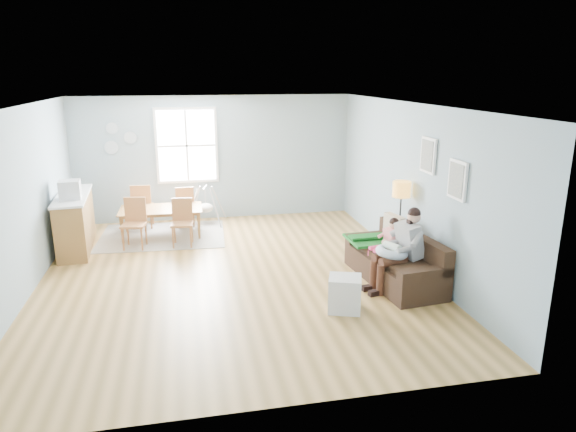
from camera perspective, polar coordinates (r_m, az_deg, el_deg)
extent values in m
cube|color=olive|center=(8.42, -6.14, -6.79)|extent=(8.40, 9.40, 0.08)
cube|color=white|center=(7.79, -6.81, 14.34)|extent=(8.40, 9.40, 0.60)
cube|color=#8AA5B5|center=(12.57, -8.45, 7.20)|extent=(8.40, 0.08, 3.90)
cube|color=#8AA5B5|center=(3.66, 0.69, -14.10)|extent=(8.40, 0.08, 3.90)
cube|color=#8AA5B5|center=(9.33, 19.98, 3.49)|extent=(0.08, 9.40, 3.90)
cube|color=white|center=(11.33, -11.20, 7.69)|extent=(1.32, 0.06, 1.62)
cube|color=white|center=(11.30, -11.19, 7.67)|extent=(1.20, 0.02, 1.50)
cube|color=white|center=(11.29, -11.19, 7.66)|extent=(1.20, 0.03, 0.04)
cube|color=white|center=(11.29, -11.19, 7.66)|extent=(0.04, 0.03, 1.50)
cube|color=white|center=(7.38, 18.32, 3.82)|extent=(0.04, 0.44, 0.54)
cube|color=#4E5F70|center=(7.37, 18.15, 3.81)|extent=(0.01, 0.36, 0.46)
cube|color=white|center=(8.13, 15.33, 6.51)|extent=(0.04, 0.44, 0.54)
cube|color=#4E5F70|center=(8.12, 15.17, 6.51)|extent=(0.01, 0.36, 0.46)
cylinder|color=#9BAEBB|center=(11.37, -18.97, 9.21)|extent=(0.24, 0.02, 0.24)
cylinder|color=#9BAEBB|center=(11.36, -17.11, 8.33)|extent=(0.26, 0.02, 0.26)
cylinder|color=#9BAEBB|center=(11.43, -19.04, 7.20)|extent=(0.28, 0.02, 0.28)
cube|color=black|center=(8.24, 11.65, -5.84)|extent=(1.02, 1.99, 0.38)
cube|color=black|center=(8.26, 13.73, -3.05)|extent=(0.39, 1.92, 0.39)
cube|color=black|center=(7.46, 15.01, -6.21)|extent=(0.84, 0.27, 0.15)
cube|color=black|center=(8.86, 9.03, -2.34)|extent=(0.84, 0.27, 0.15)
cube|color=#166021|center=(8.65, 9.61, -2.55)|extent=(0.90, 0.76, 0.04)
cube|color=tan|center=(8.60, 11.70, -1.34)|extent=(0.22, 0.46, 0.45)
cube|color=gray|center=(7.88, 13.33, -2.64)|extent=(0.39, 0.45, 0.55)
sphere|color=tan|center=(7.80, 13.83, -0.04)|extent=(0.20, 0.20, 0.20)
sphere|color=black|center=(7.79, 13.85, 0.25)|extent=(0.19, 0.19, 0.19)
cylinder|color=#3A2015|center=(7.70, 11.62, -4.96)|extent=(0.44, 0.22, 0.15)
cylinder|color=#3A2015|center=(7.86, 10.82, -4.49)|extent=(0.44, 0.22, 0.15)
cylinder|color=#3A2015|center=(7.69, 10.25, -6.97)|extent=(0.12, 0.12, 0.47)
cylinder|color=#3A2015|center=(7.85, 9.48, -6.46)|extent=(0.12, 0.12, 0.47)
cube|color=black|center=(7.74, 9.72, -8.41)|extent=(0.23, 0.13, 0.08)
cube|color=black|center=(7.89, 8.95, -7.87)|extent=(0.23, 0.13, 0.08)
torus|color=#AEC1D9|center=(7.78, 11.45, -3.95)|extent=(0.56, 0.55, 0.20)
cylinder|color=silver|center=(7.75, 11.48, -3.37)|extent=(0.23, 0.31, 0.12)
sphere|color=tan|center=(7.86, 10.73, -2.92)|extent=(0.10, 0.10, 0.10)
cube|color=silver|center=(8.27, 11.46, -2.45)|extent=(0.25, 0.28, 0.34)
sphere|color=tan|center=(8.21, 11.71, -0.89)|extent=(0.16, 0.16, 0.16)
sphere|color=black|center=(8.21, 11.72, -0.70)|extent=(0.15, 0.15, 0.15)
cylinder|color=#F23B77|center=(8.14, 10.38, -3.76)|extent=(0.29, 0.14, 0.08)
cylinder|color=#F23B77|center=(8.24, 9.88, -3.49)|extent=(0.29, 0.14, 0.08)
cylinder|color=#F23B77|center=(8.13, 9.56, -4.95)|extent=(0.07, 0.07, 0.28)
cylinder|color=#F23B77|center=(8.23, 9.07, -4.66)|extent=(0.07, 0.07, 0.28)
cylinder|color=black|center=(8.99, 12.02, -5.21)|extent=(0.25, 0.25, 0.03)
cylinder|color=black|center=(8.80, 12.25, -1.41)|extent=(0.03, 0.03, 1.27)
cylinder|color=gold|center=(8.62, 12.51, 2.93)|extent=(0.29, 0.29, 0.25)
cube|color=silver|center=(7.15, 6.32, -8.58)|extent=(0.54, 0.51, 0.49)
cube|color=black|center=(7.15, 4.75, -8.52)|extent=(0.14, 0.32, 0.39)
cube|color=gray|center=(10.60, -13.75, -2.13)|extent=(2.52, 1.97, 0.01)
imported|color=brown|center=(10.53, -13.85, -0.70)|extent=(1.62, 0.91, 0.56)
cube|color=brown|center=(9.88, -16.76, -0.96)|extent=(0.49, 0.49, 0.04)
cube|color=brown|center=(10.00, -16.61, 0.73)|extent=(0.40, 0.11, 0.46)
cylinder|color=brown|center=(9.84, -17.86, -2.50)|extent=(0.04, 0.04, 0.45)
cylinder|color=brown|center=(9.75, -15.93, -2.51)|extent=(0.04, 0.04, 0.45)
cylinder|color=brown|center=(10.15, -17.36, -1.91)|extent=(0.04, 0.04, 0.45)
cylinder|color=brown|center=(10.06, -15.49, -1.91)|extent=(0.04, 0.04, 0.45)
cube|color=brown|center=(9.80, -11.69, -0.88)|extent=(0.44, 0.44, 0.04)
cube|color=brown|center=(9.91, -11.68, 0.75)|extent=(0.38, 0.07, 0.44)
cylinder|color=brown|center=(9.72, -12.66, -2.39)|extent=(0.04, 0.04, 0.43)
cylinder|color=brown|center=(9.69, -10.74, -2.34)|extent=(0.04, 0.04, 0.43)
cylinder|color=brown|center=(10.03, -12.48, -1.82)|extent=(0.04, 0.04, 0.43)
cylinder|color=brown|center=(10.00, -10.62, -1.77)|extent=(0.04, 0.04, 0.43)
cube|color=brown|center=(11.18, -15.84, 1.05)|extent=(0.44, 0.44, 0.04)
cube|color=brown|center=(10.94, -16.05, 2.09)|extent=(0.41, 0.06, 0.47)
cylinder|color=brown|center=(11.39, -14.80, 0.19)|extent=(0.04, 0.04, 0.46)
cylinder|color=brown|center=(11.43, -16.53, 0.11)|extent=(0.04, 0.04, 0.46)
cylinder|color=brown|center=(11.06, -14.96, -0.28)|extent=(0.04, 0.04, 0.46)
cylinder|color=brown|center=(11.10, -16.74, -0.36)|extent=(0.04, 0.04, 0.46)
cube|color=brown|center=(11.11, -11.36, 1.07)|extent=(0.40, 0.40, 0.04)
cube|color=brown|center=(10.88, -11.40, 2.04)|extent=(0.38, 0.04, 0.43)
cylinder|color=brown|center=(11.32, -10.52, 0.28)|extent=(0.04, 0.04, 0.42)
cylinder|color=brown|center=(11.32, -12.14, 0.18)|extent=(0.04, 0.04, 0.42)
cylinder|color=brown|center=(11.01, -10.45, -0.15)|extent=(0.04, 0.04, 0.42)
cylinder|color=brown|center=(11.01, -12.11, -0.25)|extent=(0.04, 0.04, 0.42)
cube|color=brown|center=(10.23, -22.55, -0.67)|extent=(0.63, 1.83, 1.00)
cube|color=silver|center=(10.11, -22.85, 2.10)|extent=(0.67, 1.87, 0.04)
cube|color=silver|center=(9.73, -23.08, 2.70)|extent=(0.38, 0.36, 0.33)
cube|color=black|center=(9.75, -24.04, 2.62)|extent=(0.04, 0.27, 0.23)
cylinder|color=silver|center=(11.12, -9.24, 3.15)|extent=(0.13, 0.45, 0.04)
ellipsoid|color=silver|center=(11.22, -9.14, 0.90)|extent=(0.33, 0.33, 0.20)
cylinder|color=silver|center=(11.17, -9.19, 2.02)|extent=(0.01, 0.01, 0.36)
cylinder|color=silver|center=(11.01, -10.66, 0.88)|extent=(0.33, 0.24, 0.79)
cylinder|color=silver|center=(10.92, -8.06, 0.88)|extent=(0.23, 0.35, 0.79)
cylinder|color=silver|center=(11.49, -10.19, 1.52)|extent=(0.23, 0.35, 0.79)
cylinder|color=silver|center=(11.41, -7.69, 1.53)|extent=(0.33, 0.24, 0.79)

